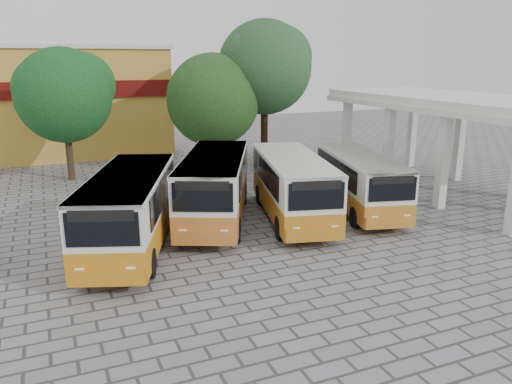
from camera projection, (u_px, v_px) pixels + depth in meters
name	position (u px, v px, depth m)	size (l,w,h in m)	color
ground	(322.00, 241.00, 20.75)	(90.00, 90.00, 0.00)	slate
terminal_shelter	(457.00, 105.00, 26.98)	(6.80, 15.80, 5.40)	silver
shophouse_block	(31.00, 101.00, 38.63)	(20.40, 10.40, 8.30)	gold
bus_far_left	(130.00, 207.00, 19.42)	(5.30, 9.03, 3.05)	#C47410
bus_centre_left	(215.00, 184.00, 22.87)	(5.91, 9.21, 3.09)	#BA6725
bus_centre_right	(293.00, 184.00, 23.15)	(4.46, 8.72, 2.98)	#B36D14
bus_far_right	(360.00, 179.00, 24.48)	(4.20, 8.14, 2.78)	#B86E1C
tree_left	(65.00, 92.00, 29.87)	(5.97, 5.69, 8.05)	#3C2F1C
tree_middle	(214.00, 97.00, 33.07)	(6.45, 6.14, 7.74)	#332214
tree_right	(265.00, 64.00, 33.93)	(6.71, 6.39, 9.95)	#321D0D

